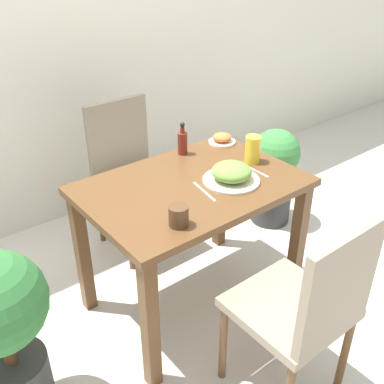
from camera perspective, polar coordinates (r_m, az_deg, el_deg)
The scene contains 14 objects.
ground_plane at distance 2.53m, azimuth -0.00°, elevation -13.39°, with size 16.00×16.00×0.00m, color beige.
wall_back at distance 2.95m, azimuth -16.23°, elevation 20.34°, with size 8.00×0.05×2.60m.
dining_table at distance 2.16m, azimuth -0.00°, elevation -1.58°, with size 1.02×0.71×0.73m.
chair_near at distance 1.81m, azimuth 14.40°, elevation -13.81°, with size 0.42×0.42×0.90m.
chair_far at distance 2.74m, azimuth -7.93°, elevation 3.10°, with size 0.42×0.42×0.90m.
food_plate at distance 2.10m, azimuth 5.04°, elevation 2.35°, with size 0.27×0.27×0.09m.
side_plate at distance 2.51m, azimuth 3.84°, elevation 6.74°, with size 0.15×0.15×0.06m.
drink_cup at distance 1.78m, azimuth -1.72°, elevation -3.05°, with size 0.08×0.08×0.09m.
juice_glass at distance 2.29m, azimuth 7.73°, elevation 5.41°, with size 0.08×0.08×0.14m.
sauce_bottle at distance 2.36m, azimuth -1.21°, elevation 6.39°, with size 0.05×0.05×0.18m.
fork_utensil at distance 2.02m, azimuth 1.57°, elevation 0.04°, with size 0.04×0.20×0.00m.
spoon_utensil at distance 2.22m, azimuth 8.10°, elevation 2.66°, with size 0.01×0.17×0.00m.
potted_plant_left at distance 1.88m, azimuth -23.04°, elevation -15.48°, with size 0.38×0.38×0.78m.
potted_plant_right at distance 3.02m, azimuth 10.37°, elevation 2.49°, with size 0.31×0.31×0.67m.
Camera 1 is at (-1.15, -1.44, 1.73)m, focal length 42.00 mm.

